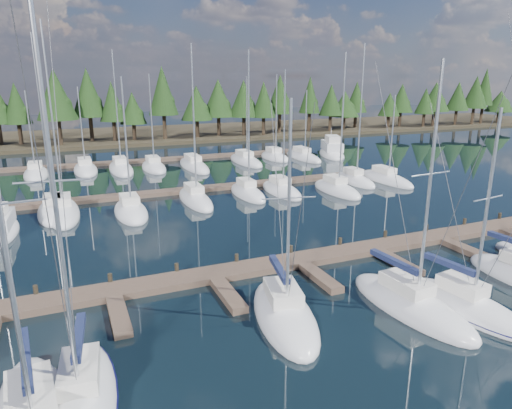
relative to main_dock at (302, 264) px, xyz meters
name	(u,v)px	position (x,y,z in m)	size (l,w,h in m)	color
ground	(236,215)	(0.00, 12.64, -0.20)	(260.00, 260.00, 0.00)	black
far_shore	(135,135)	(0.00, 72.64, 0.10)	(220.00, 30.00, 0.60)	#322A1B
main_dock	(302,264)	(0.00, 0.00, 0.00)	(44.00, 6.13, 0.90)	brown
back_docks	(183,172)	(0.00, 32.23, 0.00)	(50.00, 21.80, 0.40)	brown
front_sailboat_1	(82,400)	(-14.08, -8.53, 0.11)	(3.54, 8.64, 16.20)	silver
front_sailboat_2	(284,314)	(-4.08, -5.64, 0.07)	(4.50, 8.42, 12.02)	silver
front_sailboat_3	(410,305)	(2.62, -7.35, 0.08)	(3.52, 8.71, 13.74)	silver
front_sailboat_4	(466,306)	(5.24, -8.64, 0.07)	(3.66, 8.14, 11.54)	silver
back_sailboat_rows	(196,179)	(0.44, 27.49, 0.06)	(43.77, 31.54, 17.36)	silver
motor_yacht_right	(332,152)	(25.35, 37.04, 0.35)	(6.87, 10.88, 5.18)	silver
tree_line	(138,103)	(-0.48, 62.84, 7.14)	(186.50, 11.26, 13.42)	black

